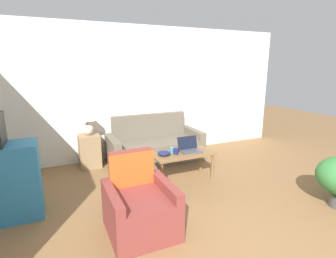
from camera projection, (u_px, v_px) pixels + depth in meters
The scene contains 10 objects.
wall_back at pixel (136, 93), 5.25m from camera, with size 6.80×0.06×2.60m.
couch at pixel (154, 147), 5.21m from camera, with size 1.82×0.81×0.88m.
armchair at pixel (139, 208), 2.96m from camera, with size 0.72×0.75×0.87m.
side_table at pixel (90, 151), 4.83m from camera, with size 0.37×0.37×0.61m.
table_lamp at pixel (87, 119), 4.69m from camera, with size 0.33×0.33×0.46m.
coffee_table at pixel (183, 157), 4.24m from camera, with size 1.00×0.47×0.46m.
laptop at pixel (190, 148), 4.31m from camera, with size 0.35×0.28×0.23m.
cup_navy at pixel (172, 150), 4.24m from camera, with size 0.07×0.07×0.09m.
cup_yellow at pixel (176, 151), 4.16m from camera, with size 0.08×0.08×0.09m.
snack_bowl at pixel (164, 153), 4.12m from camera, with size 0.20×0.20×0.06m.
Camera 1 is at (-1.57, -1.40, 1.83)m, focal length 28.00 mm.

